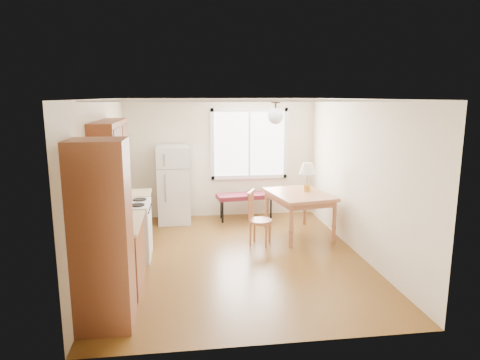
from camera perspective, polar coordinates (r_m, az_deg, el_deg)
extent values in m
cube|color=#4D2E0F|center=(6.98, -0.54, -10.22)|extent=(4.60, 5.60, 0.12)
cube|color=white|center=(6.51, -0.58, 10.76)|extent=(4.60, 5.60, 0.12)
cube|color=beige|center=(9.08, -2.53, 2.93)|extent=(4.60, 0.10, 2.50)
cube|color=beige|center=(4.24, 3.67, -6.62)|extent=(4.60, 0.10, 2.50)
cube|color=beige|center=(6.69, -17.82, -0.54)|extent=(0.10, 5.60, 2.50)
cube|color=beige|center=(7.16, 15.53, 0.32)|extent=(0.10, 5.60, 2.50)
cube|color=brown|center=(4.92, -17.91, -7.06)|extent=(0.60, 0.60, 2.10)
cube|color=brown|center=(6.06, -15.91, -9.72)|extent=(0.60, 1.10, 0.86)
cube|color=tan|center=(5.91, -16.04, -5.64)|extent=(0.62, 1.14, 0.04)
cube|color=white|center=(7.03, -14.53, -6.55)|extent=(0.65, 0.76, 0.90)
cube|color=brown|center=(7.75, -14.07, -5.03)|extent=(0.60, 0.60, 0.86)
cube|color=brown|center=(6.43, -16.91, 4.47)|extent=(0.33, 1.60, 0.70)
cube|color=white|center=(9.11, 1.24, 4.86)|extent=(1.50, 0.02, 1.35)
cylinder|color=black|center=(7.02, 4.78, 10.42)|extent=(0.14, 0.14, 0.06)
cylinder|color=black|center=(7.02, 4.76, 9.60)|extent=(0.03, 0.03, 0.16)
sphere|color=white|center=(7.03, 4.75, 8.46)|extent=(0.26, 0.26, 0.26)
cube|color=white|center=(8.76, -8.80, -0.60)|extent=(0.65, 0.65, 1.57)
cube|color=gray|center=(8.37, -8.91, 1.43)|extent=(0.65, 0.02, 0.02)
cube|color=gray|center=(8.40, -9.97, -0.04)|extent=(0.03, 0.03, 0.94)
cube|color=#551421|center=(8.88, 0.77, -2.15)|extent=(1.24, 0.60, 0.09)
cylinder|color=black|center=(8.72, -2.33, -4.26)|extent=(0.04, 0.04, 0.46)
cylinder|color=black|center=(8.87, 4.14, -4.02)|extent=(0.04, 0.04, 0.46)
cylinder|color=black|center=(9.05, -2.53, -3.70)|extent=(0.04, 0.04, 0.46)
cylinder|color=black|center=(9.19, 3.71, -3.49)|extent=(0.04, 0.04, 0.46)
cube|color=#96593A|center=(7.89, 7.88, -1.93)|extent=(1.18, 1.44, 0.06)
cube|color=#96593A|center=(7.91, 7.87, -2.49)|extent=(1.06, 1.32, 0.10)
cylinder|color=#96593A|center=(7.33, 6.83, -6.18)|extent=(0.07, 0.07, 0.74)
cylinder|color=#96593A|center=(7.70, 12.44, -5.52)|extent=(0.07, 0.07, 0.74)
cylinder|color=#96593A|center=(8.34, 3.54, -3.98)|extent=(0.07, 0.07, 0.74)
cylinder|color=#96593A|center=(8.67, 8.63, -3.51)|extent=(0.07, 0.07, 0.74)
cylinder|color=#96593A|center=(7.44, 2.72, -5.49)|extent=(0.41, 0.41, 0.05)
cylinder|color=#96593A|center=(7.40, 1.39, -7.25)|extent=(0.04, 0.04, 0.42)
cylinder|color=#96593A|center=(7.34, 3.51, -7.43)|extent=(0.04, 0.04, 0.42)
cylinder|color=#96593A|center=(7.66, 1.93, -6.62)|extent=(0.04, 0.04, 0.42)
cylinder|color=#96593A|center=(7.60, 3.98, -6.79)|extent=(0.04, 0.04, 0.42)
cylinder|color=gold|center=(8.03, 8.92, -1.06)|extent=(0.14, 0.14, 0.12)
cylinder|color=gold|center=(8.00, 8.95, 0.09)|extent=(0.02, 0.02, 0.21)
cone|color=white|center=(7.96, 9.00, 1.54)|extent=(0.31, 0.31, 0.21)
cube|color=black|center=(5.81, -16.50, -5.34)|extent=(0.21, 0.25, 0.08)
cube|color=black|center=(5.67, -16.74, -3.80)|extent=(0.19, 0.09, 0.29)
cylinder|color=black|center=(5.83, -16.48, -4.22)|extent=(0.14, 0.14, 0.12)
cylinder|color=#B9110D|center=(6.33, -16.37, -3.48)|extent=(0.13, 0.13, 0.19)
sphere|color=#B9110D|center=(6.30, -16.43, -2.34)|extent=(0.07, 0.07, 0.07)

